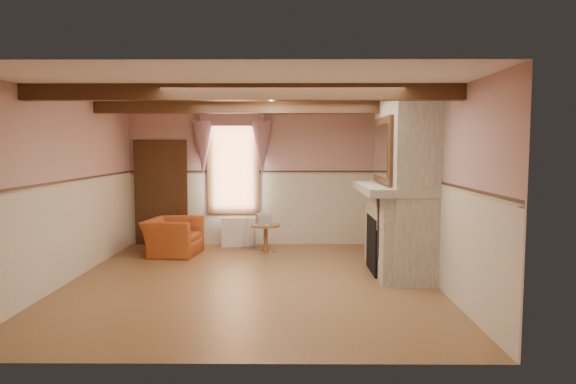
{
  "coord_description": "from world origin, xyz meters",
  "views": [
    {
      "loc": [
        0.62,
        -7.63,
        2.02
      ],
      "look_at": [
        0.55,
        0.8,
        1.28
      ],
      "focal_mm": 32.0,
      "sensor_mm": 36.0,
      "label": 1
    }
  ],
  "objects_px": {
    "radiator": "(239,232)",
    "oil_lamp": "(390,175)",
    "bowl": "(391,182)",
    "armchair": "(173,237)",
    "side_table": "(266,239)",
    "mantel_clock": "(386,176)"
  },
  "relations": [
    {
      "from": "bowl",
      "to": "oil_lamp",
      "type": "height_order",
      "value": "oil_lamp"
    },
    {
      "from": "radiator",
      "to": "oil_lamp",
      "type": "bearing_deg",
      "value": -42.47
    },
    {
      "from": "oil_lamp",
      "to": "armchair",
      "type": "bearing_deg",
      "value": 164.74
    },
    {
      "from": "bowl",
      "to": "oil_lamp",
      "type": "xyz_separation_m",
      "value": [
        0.0,
        0.11,
        0.1
      ]
    },
    {
      "from": "mantel_clock",
      "to": "bowl",
      "type": "bearing_deg",
      "value": -90.0
    },
    {
      "from": "oil_lamp",
      "to": "radiator",
      "type": "bearing_deg",
      "value": 145.6
    },
    {
      "from": "armchair",
      "to": "oil_lamp",
      "type": "xyz_separation_m",
      "value": [
        3.87,
        -1.05,
        1.22
      ]
    },
    {
      "from": "side_table",
      "to": "radiator",
      "type": "xyz_separation_m",
      "value": [
        -0.58,
        0.63,
        0.02
      ]
    },
    {
      "from": "armchair",
      "to": "mantel_clock",
      "type": "distance_m",
      "value": 4.09
    },
    {
      "from": "armchair",
      "to": "mantel_clock",
      "type": "relative_size",
      "value": 4.38
    },
    {
      "from": "radiator",
      "to": "mantel_clock",
      "type": "relative_size",
      "value": 2.92
    },
    {
      "from": "armchair",
      "to": "side_table",
      "type": "bearing_deg",
      "value": -77.64
    },
    {
      "from": "side_table",
      "to": "mantel_clock",
      "type": "height_order",
      "value": "mantel_clock"
    },
    {
      "from": "oil_lamp",
      "to": "mantel_clock",
      "type": "bearing_deg",
      "value": 90.0
    },
    {
      "from": "bowl",
      "to": "side_table",
      "type": "bearing_deg",
      "value": 147.87
    },
    {
      "from": "radiator",
      "to": "mantel_clock",
      "type": "bearing_deg",
      "value": -36.08
    },
    {
      "from": "side_table",
      "to": "radiator",
      "type": "bearing_deg",
      "value": 132.76
    },
    {
      "from": "oil_lamp",
      "to": "bowl",
      "type": "bearing_deg",
      "value": -90.0
    },
    {
      "from": "side_table",
      "to": "radiator",
      "type": "relative_size",
      "value": 0.79
    },
    {
      "from": "radiator",
      "to": "mantel_clock",
      "type": "height_order",
      "value": "mantel_clock"
    },
    {
      "from": "armchair",
      "to": "bowl",
      "type": "xyz_separation_m",
      "value": [
        3.87,
        -1.16,
        1.12
      ]
    },
    {
      "from": "bowl",
      "to": "mantel_clock",
      "type": "distance_m",
      "value": 0.53
    }
  ]
}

